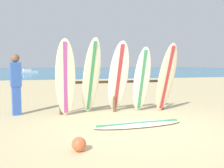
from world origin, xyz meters
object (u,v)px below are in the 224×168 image
Objects in this scene: surfboard_leaning_far_left at (65,79)px; surfboard_leaning_center at (142,80)px; surfboard_leaning_center_left at (118,78)px; small_boat_offshore at (27,72)px; surfboard_lying_on_sand at (139,124)px; beach_ball at (79,144)px; beachgoer_standing at (16,82)px; surfboard_leaning_center_right at (166,78)px; surfboard_leaning_left at (91,77)px; surfboard_rack at (114,89)px.

surfboard_leaning_far_left is 1.09× the size of surfboard_leaning_center.
surfboard_leaning_center_left is 0.64× the size of small_boat_offshore.
surfboard_lying_on_sand is 2.06m from beach_ball.
beach_ball is at bearing -67.03° from beachgoer_standing.
beachgoer_standing is at bearing 170.11° from surfboard_leaning_center_left.
surfboard_leaning_center_right is at bearing -77.90° from small_boat_offshore.
beach_ball is (-1.55, -1.35, 0.09)m from surfboard_lying_on_sand.
surfboard_leaning_left is 0.66× the size of small_boat_offshore.
surfboard_lying_on_sand is (-0.62, -1.41, -0.94)m from surfboard_leaning_center.
surfboard_lying_on_sand is (1.61, -1.33, -1.03)m from surfboard_leaning_far_left.
surfboard_leaning_far_left reaches higher than beach_ball.
surfboard_leaning_left is 32.97m from small_boat_offshore.
surfboard_leaning_center_left reaches higher than surfboard_lying_on_sand.
beachgoer_standing is (-1.34, 0.63, -0.11)m from surfboard_leaning_far_left.
surfboard_leaning_far_left is 2.23m from surfboard_leaning_center.
surfboard_leaning_center_left reaches higher than beachgoer_standing.
surfboard_lying_on_sand is at bearing -33.56° from beachgoer_standing.
surfboard_leaning_center_left is 1.46m from surfboard_leaning_center_right.
surfboard_leaning_center_left is 2.91m from beachgoer_standing.
surfboard_leaning_center_right is (2.97, -0.03, -0.03)m from surfboard_leaning_far_left.
small_boat_offshore is at bearing 102.10° from surfboard_leaning_center_right.
surfboard_leaning_far_left is 0.98× the size of surfboard_leaning_left.
surfboard_leaning_center_left is at bearing -80.30° from small_boat_offshore.
surfboard_rack reaches higher than surfboard_lying_on_sand.
surfboard_lying_on_sand is at bearing -86.44° from surfboard_leaning_center_left.
surfboard_leaning_left is at bearing 176.75° from surfboard_leaning_center_right.
beach_ball is (-1.42, -3.08, -0.59)m from surfboard_rack.
surfboard_leaning_center is (1.51, -0.02, -0.11)m from surfboard_leaning_left.
surfboard_leaning_left is 0.80m from surfboard_leaning_center_left.
small_boat_offshore is at bearing 98.32° from surfboard_leaning_left.
beach_ball is at bearing -83.38° from small_boat_offshore.
surfboard_lying_on_sand is 9.37× the size of beach_ball.
surfboard_rack is at bearing 99.08° from surfboard_leaning_center_left.
beachgoer_standing is at bearing 165.48° from surfboard_leaning_left.
beach_ball is at bearing -117.51° from surfboard_leaning_center_left.
surfboard_leaning_center_right is 33.49m from small_boat_offshore.
surfboard_leaning_left is 3.01m from beach_ball.
surfboard_leaning_center_left is 1.08× the size of surfboard_leaning_center.
surfboard_rack is 0.86m from surfboard_leaning_center.
surfboard_leaning_left is 1.98m from surfboard_lying_on_sand.
beachgoer_standing is at bearing 146.44° from surfboard_lying_on_sand.
surfboard_rack reaches higher than small_boat_offshore.
surfboard_leaning_far_left reaches higher than surfboard_leaning_center.
surfboard_lying_on_sand is (-1.36, -1.30, -1.00)m from surfboard_leaning_center_right.
surfboard_leaning_center_left is 1.21× the size of beachgoer_standing.
surfboard_lying_on_sand is at bearing -80.56° from small_boat_offshore.
beachgoer_standing is (-2.95, 1.96, 0.92)m from surfboard_lying_on_sand.
surfboard_leaning_center_right is (1.45, -0.16, -0.01)m from surfboard_leaning_center_left.
surfboard_lying_on_sand is at bearing 40.95° from beach_ball.
surfboard_leaning_center_left reaches higher than small_boat_offshore.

